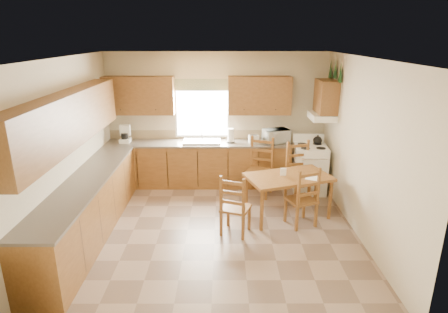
{
  "coord_description": "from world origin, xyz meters",
  "views": [
    {
      "loc": [
        0.14,
        -5.4,
        3.01
      ],
      "look_at": [
        0.15,
        0.3,
        1.15
      ],
      "focal_mm": 30.0,
      "sensor_mm": 36.0,
      "label": 1
    }
  ],
  "objects_px": {
    "chair_near_right": "(302,196)",
    "chair_far_left": "(301,173)",
    "stove": "(310,169)",
    "chair_far_right": "(259,168)",
    "dining_table": "(287,196)",
    "chair_near_left": "(236,204)",
    "microwave": "(276,136)"
  },
  "relations": [
    {
      "from": "stove",
      "to": "chair_far_right",
      "type": "bearing_deg",
      "value": -164.55
    },
    {
      "from": "stove",
      "to": "dining_table",
      "type": "distance_m",
      "value": 1.27
    },
    {
      "from": "chair_near_left",
      "to": "chair_far_right",
      "type": "distance_m",
      "value": 1.58
    },
    {
      "from": "microwave",
      "to": "chair_far_left",
      "type": "height_order",
      "value": "microwave"
    },
    {
      "from": "stove",
      "to": "dining_table",
      "type": "relative_size",
      "value": 0.66
    },
    {
      "from": "chair_near_left",
      "to": "dining_table",
      "type": "bearing_deg",
      "value": -126.81
    },
    {
      "from": "stove",
      "to": "chair_far_right",
      "type": "distance_m",
      "value": 1.06
    },
    {
      "from": "chair_near_right",
      "to": "chair_near_left",
      "type": "bearing_deg",
      "value": -7.86
    },
    {
      "from": "dining_table",
      "to": "chair_far_right",
      "type": "xyz_separation_m",
      "value": [
        -0.41,
        0.9,
        0.19
      ]
    },
    {
      "from": "dining_table",
      "to": "chair_far_right",
      "type": "bearing_deg",
      "value": 96.05
    },
    {
      "from": "chair_near_right",
      "to": "chair_far_left",
      "type": "xyz_separation_m",
      "value": [
        0.17,
        0.9,
        0.06
      ]
    },
    {
      "from": "chair_near_left",
      "to": "chair_far_left",
      "type": "height_order",
      "value": "chair_far_left"
    },
    {
      "from": "microwave",
      "to": "chair_near_right",
      "type": "bearing_deg",
      "value": -103.7
    },
    {
      "from": "stove",
      "to": "chair_far_left",
      "type": "distance_m",
      "value": 0.59
    },
    {
      "from": "stove",
      "to": "chair_near_right",
      "type": "bearing_deg",
      "value": -102.85
    },
    {
      "from": "dining_table",
      "to": "chair_far_right",
      "type": "distance_m",
      "value": 1.01
    },
    {
      "from": "dining_table",
      "to": "chair_far_right",
      "type": "relative_size",
      "value": 1.23
    },
    {
      "from": "chair_far_right",
      "to": "chair_far_left",
      "type": "bearing_deg",
      "value": -1.83
    },
    {
      "from": "dining_table",
      "to": "chair_near_left",
      "type": "distance_m",
      "value": 1.09
    },
    {
      "from": "chair_near_right",
      "to": "stove",
      "type": "bearing_deg",
      "value": -129.97
    },
    {
      "from": "stove",
      "to": "chair_near_left",
      "type": "xyz_separation_m",
      "value": [
        -1.53,
        -1.69,
        0.04
      ]
    },
    {
      "from": "chair_far_left",
      "to": "chair_near_left",
      "type": "bearing_deg",
      "value": -153.07
    },
    {
      "from": "chair_near_left",
      "to": "chair_near_right",
      "type": "xyz_separation_m",
      "value": [
        1.08,
        0.28,
        0.01
      ]
    },
    {
      "from": "microwave",
      "to": "chair_far_left",
      "type": "relative_size",
      "value": 0.41
    },
    {
      "from": "microwave",
      "to": "stove",
      "type": "bearing_deg",
      "value": -46.96
    },
    {
      "from": "microwave",
      "to": "chair_near_left",
      "type": "distance_m",
      "value": 2.27
    },
    {
      "from": "microwave",
      "to": "chair_near_left",
      "type": "height_order",
      "value": "microwave"
    },
    {
      "from": "microwave",
      "to": "dining_table",
      "type": "xyz_separation_m",
      "value": [
        0.03,
        -1.42,
        -0.69
      ]
    },
    {
      "from": "dining_table",
      "to": "chair_near_right",
      "type": "height_order",
      "value": "chair_near_right"
    },
    {
      "from": "stove",
      "to": "chair_near_right",
      "type": "distance_m",
      "value": 1.48
    },
    {
      "from": "stove",
      "to": "dining_table",
      "type": "bearing_deg",
      "value": -114.66
    },
    {
      "from": "stove",
      "to": "chair_near_right",
      "type": "height_order",
      "value": "chair_near_right"
    }
  ]
}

